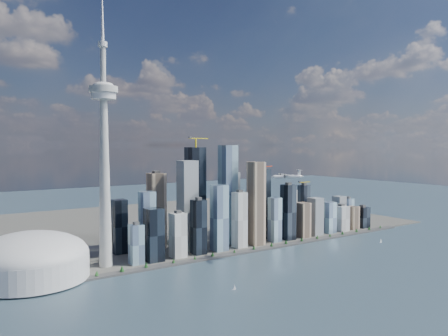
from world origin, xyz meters
TOP-DOWN VIEW (x-y plane):
  - ground at (0.00, 0.00)m, footprint 4000.00×4000.00m
  - seawall at (0.00, 250.00)m, footprint 1100.00×22.00m
  - land at (0.00, 700.00)m, footprint 1400.00×900.00m
  - shoreline_trees at (0.00, 250.00)m, footprint 960.53×7.20m
  - skyscraper_cluster at (59.62, 336.82)m, footprint 736.00×142.00m
  - needle_tower at (-300.00, 310.00)m, footprint 56.00×56.00m
  - dome_stadium at (-440.00, 300.00)m, footprint 200.00×200.00m
  - airplane at (40.59, 149.84)m, footprint 70.48×63.10m
  - sailboat_west at (-164.19, 55.03)m, footprint 6.92×3.19m
  - sailboat_east at (350.25, 141.01)m, footprint 7.89×2.88m

SIDE VIEW (x-z plane):
  - ground at x=0.00m, z-range 0.00..0.00m
  - land at x=0.00m, z-range 0.00..3.00m
  - seawall at x=0.00m, z-range 0.00..4.00m
  - sailboat_west at x=-164.19m, z-range -1.72..7.87m
  - sailboat_east at x=350.25m, z-range -1.95..8.95m
  - shoreline_trees at x=0.00m, z-range 4.38..13.18m
  - dome_stadium at x=-440.00m, z-range -3.56..82.44m
  - skyscraper_cluster at x=59.62m, z-range -49.86..213.63m
  - airplane at x=40.59m, z-range 170.98..188.74m
  - needle_tower at x=-300.00m, z-range -39.41..511.09m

